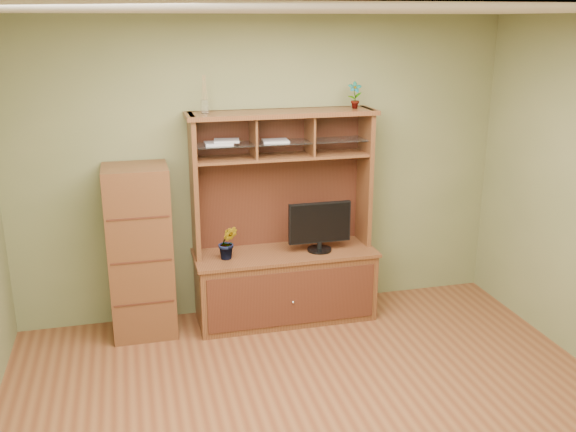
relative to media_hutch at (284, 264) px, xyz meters
name	(u,v)px	position (x,y,z in m)	size (l,w,h in m)	color
room	(332,239)	(-0.13, -1.73, 0.83)	(4.54, 4.04, 2.74)	#5D301A
media_hutch	(284,264)	(0.00, 0.00, 0.00)	(1.66, 0.61, 1.90)	#452313
monitor	(320,226)	(0.31, -0.08, 0.37)	(0.57, 0.22, 0.45)	black
orchid_plant	(228,242)	(-0.53, -0.08, 0.28)	(0.17, 0.13, 0.30)	#315F20
top_plant	(355,95)	(0.66, 0.08, 1.50)	(0.12, 0.08, 0.23)	#2A5D20
reed_diffuser	(205,99)	(-0.66, 0.08, 1.50)	(0.06, 0.06, 0.32)	silver
magazines	(240,142)	(-0.37, 0.08, 1.13)	(0.73, 0.20, 0.04)	silver
side_cabinet	(140,252)	(-1.27, 0.01, 0.23)	(0.54, 0.49, 1.50)	#452313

